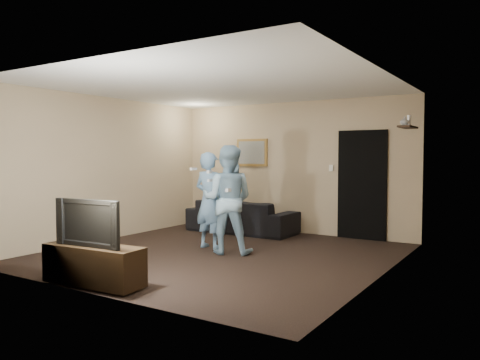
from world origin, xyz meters
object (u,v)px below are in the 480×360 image
Objects in this scene: wii_player_left at (210,200)px; wii_player_right at (228,199)px; television at (93,222)px; sofa at (242,216)px; tv_console at (94,265)px.

wii_player_right is (0.47, -0.17, 0.05)m from wii_player_left.
wii_player_right is at bearing 78.19° from television.
wii_player_right reaches higher than sofa.
television is at bearing 98.37° from sofa.
sofa reaches higher than tv_console.
wii_player_left is 0.94× the size of wii_player_right.
wii_player_left is (-0.16, 2.55, 0.55)m from tv_console.
sofa is at bearing 93.35° from television.
tv_console is 0.50m from television.
sofa is 2.30× the size of television.
sofa is 4.27m from television.
television reaches higher than sofa.
wii_player_left is at bearing 160.26° from wii_player_right.
television reaches higher than tv_console.
tv_console is 2.47m from wii_player_right.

